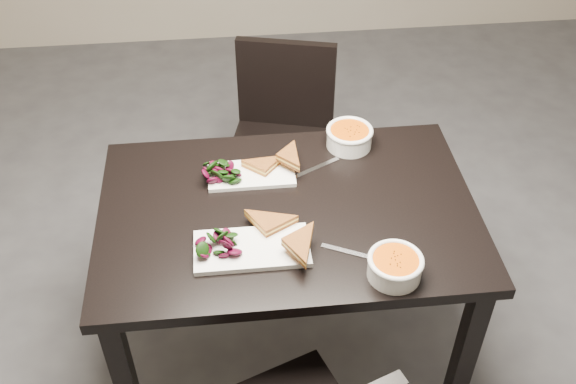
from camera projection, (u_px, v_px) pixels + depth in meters
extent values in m
plane|color=#47474C|center=(394.00, 330.00, 2.68)|extent=(5.00, 5.00, 0.00)
cube|color=black|center=(288.00, 213.00, 2.12)|extent=(1.20, 0.80, 0.04)
cube|color=black|center=(464.00, 357.00, 2.16)|extent=(0.06, 0.06, 0.71)
cube|color=black|center=(141.00, 234.00, 2.58)|extent=(0.06, 0.06, 0.71)
cube|color=black|center=(413.00, 214.00, 2.67)|extent=(0.06, 0.06, 0.71)
cube|color=black|center=(280.00, 151.00, 2.85)|extent=(0.51, 0.51, 0.04)
cube|color=black|center=(233.00, 214.00, 2.89)|extent=(0.05, 0.05, 0.41)
cube|color=black|center=(315.00, 222.00, 2.85)|extent=(0.05, 0.05, 0.41)
cube|color=black|center=(248.00, 162.00, 3.16)|extent=(0.05, 0.05, 0.41)
cube|color=black|center=(324.00, 169.00, 3.12)|extent=(0.05, 0.05, 0.41)
cube|color=black|center=(286.00, 84.00, 2.85)|extent=(0.42, 0.14, 0.40)
cube|color=white|center=(252.00, 249.00, 1.97)|extent=(0.34, 0.17, 0.02)
cylinder|color=white|center=(395.00, 268.00, 1.88)|extent=(0.15, 0.15, 0.06)
cylinder|color=#E05C0A|center=(396.00, 262.00, 1.86)|extent=(0.13, 0.13, 0.02)
torus|color=white|center=(396.00, 260.00, 1.86)|extent=(0.16, 0.16, 0.02)
cube|color=silver|center=(351.00, 252.00, 1.97)|extent=(0.17, 0.09, 0.00)
cube|color=white|center=(251.00, 174.00, 2.23)|extent=(0.29, 0.14, 0.01)
cylinder|color=white|center=(349.00, 139.00, 2.34)|extent=(0.16, 0.16, 0.06)
cylinder|color=#E05C0A|center=(350.00, 132.00, 2.32)|extent=(0.14, 0.14, 0.02)
torus|color=white|center=(350.00, 130.00, 2.32)|extent=(0.16, 0.16, 0.02)
cube|color=silver|center=(317.00, 168.00, 2.26)|extent=(0.17, 0.10, 0.00)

